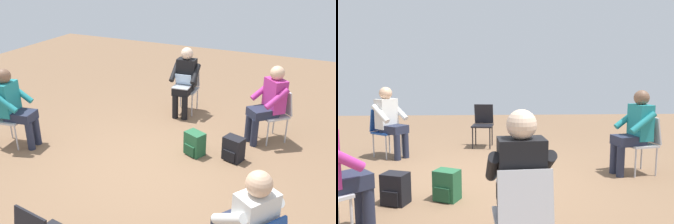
% 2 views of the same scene
% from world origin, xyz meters
% --- Properties ---
extents(ground_plane, '(14.00, 14.00, 0.00)m').
position_xyz_m(ground_plane, '(0.00, 0.00, 0.00)').
color(ground_plane, brown).
extents(chair_north, '(0.45, 0.48, 0.85)m').
position_xyz_m(chair_north, '(-0.03, 2.13, 0.50)').
color(chair_north, black).
rests_on(chair_north, ground).
extents(chair_east, '(0.50, 0.47, 0.85)m').
position_xyz_m(chair_east, '(2.39, 0.26, 0.50)').
color(chair_east, '#B7B7BC').
rests_on(chair_east, ground).
extents(chair_south, '(0.43, 0.46, 0.85)m').
position_xyz_m(chair_south, '(0.36, -2.17, 0.50)').
color(chair_south, '#B7B7BC').
rests_on(chair_south, ground).
extents(chair_northwest, '(0.58, 0.57, 0.85)m').
position_xyz_m(chair_northwest, '(-1.77, 1.47, 0.50)').
color(chair_northwest, '#1E4799').
rests_on(chair_northwest, ground).
extents(person_with_laptop, '(0.52, 0.54, 1.24)m').
position_xyz_m(person_with_laptop, '(0.35, -2.00, 0.69)').
color(person_with_laptop, black).
rests_on(person_with_laptop, ground).
extents(person_in_white, '(0.63, 0.63, 1.24)m').
position_xyz_m(person_in_white, '(-1.63, 1.37, 0.69)').
color(person_in_white, '#23283D').
rests_on(person_in_white, ground).
extents(person_in_teal, '(0.56, 0.55, 1.24)m').
position_xyz_m(person_in_teal, '(2.23, 0.23, 0.69)').
color(person_in_teal, '#23283D').
rests_on(person_in_teal, ground).
extents(backpack_near_laptop_user, '(0.33, 0.30, 0.36)m').
position_xyz_m(backpack_near_laptop_user, '(-0.96, -0.74, 0.16)').
color(backpack_near_laptop_user, black).
rests_on(backpack_near_laptop_user, ground).
extents(backpack_by_empty_chair, '(0.34, 0.31, 0.36)m').
position_xyz_m(backpack_by_empty_chair, '(-0.39, -0.65, 0.16)').
color(backpack_by_empty_chair, '#235B38').
rests_on(backpack_by_empty_chair, ground).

